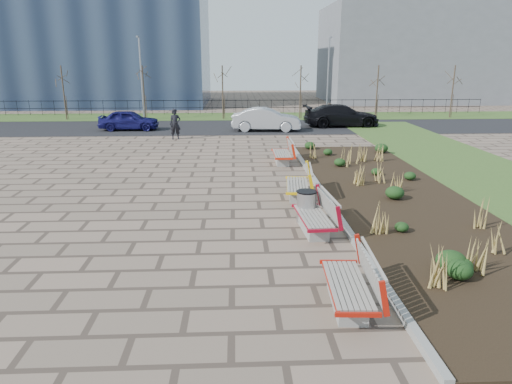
{
  "coord_description": "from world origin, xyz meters",
  "views": [
    {
      "loc": [
        0.94,
        -9.28,
        4.49
      ],
      "look_at": [
        1.5,
        3.0,
        0.9
      ],
      "focal_mm": 32.0,
      "sensor_mm": 36.0,
      "label": 1
    }
  ],
  "objects_px": {
    "pedestrian": "(175,124)",
    "lamp_west": "(142,79)",
    "car_blue": "(129,120)",
    "litter_bin": "(306,207)",
    "bench_c": "(297,183)",
    "bench_d": "(282,152)",
    "bench_b": "(313,214)",
    "car_silver": "(266,119)",
    "lamp_east": "(328,79)",
    "car_black": "(341,115)",
    "bench_a": "(347,281)"
  },
  "relations": [
    {
      "from": "litter_bin",
      "to": "lamp_east",
      "type": "bearing_deg",
      "value": 77.59
    },
    {
      "from": "bench_b",
      "to": "pedestrian",
      "type": "bearing_deg",
      "value": 106.24
    },
    {
      "from": "bench_b",
      "to": "bench_c",
      "type": "bearing_deg",
      "value": 86.14
    },
    {
      "from": "bench_d",
      "to": "car_silver",
      "type": "bearing_deg",
      "value": 90.74
    },
    {
      "from": "bench_a",
      "to": "car_black",
      "type": "bearing_deg",
      "value": 80.85
    },
    {
      "from": "bench_d",
      "to": "litter_bin",
      "type": "bearing_deg",
      "value": -90.09
    },
    {
      "from": "bench_b",
      "to": "litter_bin",
      "type": "relative_size",
      "value": 2.32
    },
    {
      "from": "litter_bin",
      "to": "pedestrian",
      "type": "distance_m",
      "value": 15.39
    },
    {
      "from": "bench_c",
      "to": "lamp_east",
      "type": "height_order",
      "value": "lamp_east"
    },
    {
      "from": "bench_c",
      "to": "bench_d",
      "type": "relative_size",
      "value": 1.0
    },
    {
      "from": "bench_d",
      "to": "bench_b",
      "type": "bearing_deg",
      "value": -89.58
    },
    {
      "from": "bench_b",
      "to": "car_black",
      "type": "distance_m",
      "value": 20.49
    },
    {
      "from": "bench_b",
      "to": "car_black",
      "type": "xyz_separation_m",
      "value": [
        5.24,
        19.81,
        0.27
      ]
    },
    {
      "from": "bench_d",
      "to": "car_black",
      "type": "height_order",
      "value": "car_black"
    },
    {
      "from": "bench_b",
      "to": "car_silver",
      "type": "xyz_separation_m",
      "value": [
        -0.05,
        18.05,
        0.25
      ]
    },
    {
      "from": "bench_d",
      "to": "lamp_east",
      "type": "xyz_separation_m",
      "value": [
        5.0,
        15.34,
        2.54
      ]
    },
    {
      "from": "litter_bin",
      "to": "bench_c",
      "type": "bearing_deg",
      "value": 88.38
    },
    {
      "from": "lamp_west",
      "to": "car_silver",
      "type": "bearing_deg",
      "value": -32.81
    },
    {
      "from": "pedestrian",
      "to": "lamp_west",
      "type": "distance_m",
      "value": 9.58
    },
    {
      "from": "litter_bin",
      "to": "car_blue",
      "type": "height_order",
      "value": "car_blue"
    },
    {
      "from": "car_blue",
      "to": "lamp_west",
      "type": "height_order",
      "value": "lamp_west"
    },
    {
      "from": "litter_bin",
      "to": "lamp_west",
      "type": "relative_size",
      "value": 0.15
    },
    {
      "from": "pedestrian",
      "to": "lamp_east",
      "type": "xyz_separation_m",
      "value": [
        10.54,
        8.67,
        2.17
      ]
    },
    {
      "from": "lamp_west",
      "to": "lamp_east",
      "type": "xyz_separation_m",
      "value": [
        14.0,
        0.0,
        0.0
      ]
    },
    {
      "from": "lamp_east",
      "to": "car_black",
      "type": "bearing_deg",
      "value": -86.53
    },
    {
      "from": "bench_a",
      "to": "bench_b",
      "type": "bearing_deg",
      "value": 93.35
    },
    {
      "from": "car_blue",
      "to": "lamp_east",
      "type": "distance_m",
      "value": 15.08
    },
    {
      "from": "lamp_west",
      "to": "lamp_east",
      "type": "distance_m",
      "value": 14.0
    },
    {
      "from": "bench_a",
      "to": "bench_d",
      "type": "distance_m",
      "value": 12.32
    },
    {
      "from": "car_blue",
      "to": "car_black",
      "type": "distance_m",
      "value": 14.29
    },
    {
      "from": "bench_a",
      "to": "litter_bin",
      "type": "xyz_separation_m",
      "value": [
        -0.07,
        4.62,
        -0.05
      ]
    },
    {
      "from": "lamp_west",
      "to": "car_black",
      "type": "bearing_deg",
      "value": -15.72
    },
    {
      "from": "bench_d",
      "to": "lamp_east",
      "type": "bearing_deg",
      "value": 72.37
    },
    {
      "from": "bench_c",
      "to": "pedestrian",
      "type": "bearing_deg",
      "value": 121.06
    },
    {
      "from": "car_silver",
      "to": "bench_a",
      "type": "bearing_deg",
      "value": -174.63
    },
    {
      "from": "litter_bin",
      "to": "car_silver",
      "type": "height_order",
      "value": "car_silver"
    },
    {
      "from": "car_black",
      "to": "lamp_east",
      "type": "height_order",
      "value": "lamp_east"
    },
    {
      "from": "car_blue",
      "to": "pedestrian",
      "type": "bearing_deg",
      "value": -135.94
    },
    {
      "from": "litter_bin",
      "to": "car_blue",
      "type": "xyz_separation_m",
      "value": [
        -8.94,
        17.98,
        0.22
      ]
    },
    {
      "from": "car_silver",
      "to": "lamp_east",
      "type": "xyz_separation_m",
      "value": [
        5.05,
        5.77,
        2.29
      ]
    },
    {
      "from": "bench_a",
      "to": "litter_bin",
      "type": "bearing_deg",
      "value": 94.21
    },
    {
      "from": "lamp_west",
      "to": "car_blue",
      "type": "bearing_deg",
      "value": -90.09
    },
    {
      "from": "car_silver",
      "to": "lamp_east",
      "type": "height_order",
      "value": "lamp_east"
    },
    {
      "from": "pedestrian",
      "to": "lamp_east",
      "type": "distance_m",
      "value": 13.82
    },
    {
      "from": "bench_b",
      "to": "lamp_west",
      "type": "bearing_deg",
      "value": 106.85
    },
    {
      "from": "bench_d",
      "to": "car_blue",
      "type": "bearing_deg",
      "value": 131.64
    },
    {
      "from": "bench_b",
      "to": "bench_c",
      "type": "distance_m",
      "value": 3.22
    },
    {
      "from": "bench_b",
      "to": "pedestrian",
      "type": "relative_size",
      "value": 1.2
    },
    {
      "from": "car_black",
      "to": "car_silver",
      "type": "bearing_deg",
      "value": 106.09
    },
    {
      "from": "pedestrian",
      "to": "litter_bin",
      "type": "bearing_deg",
      "value": -80.4
    }
  ]
}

